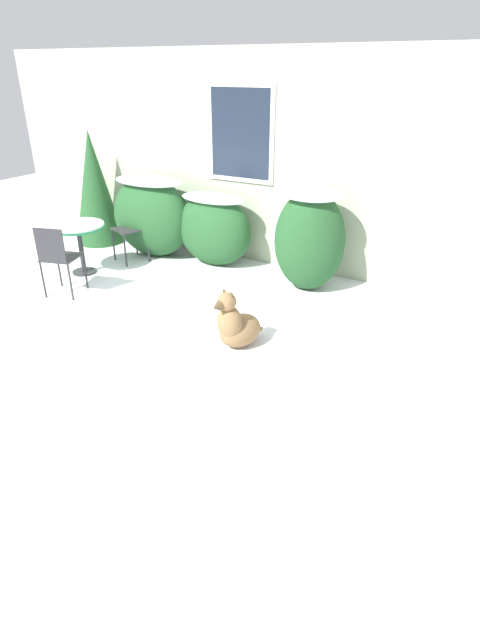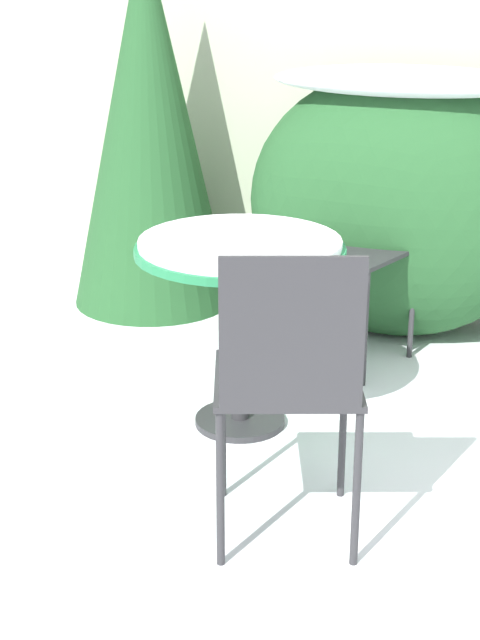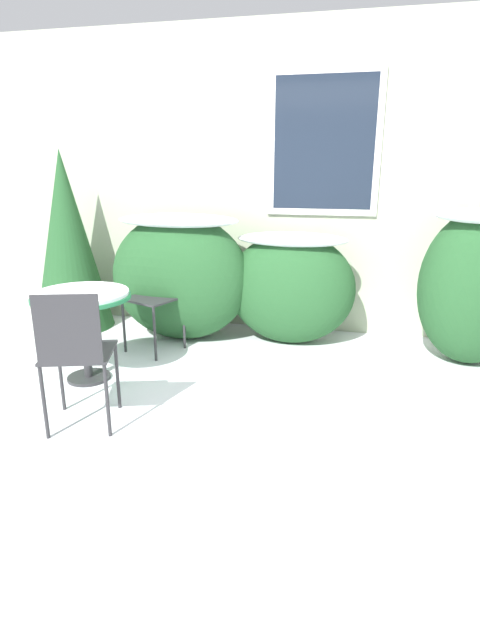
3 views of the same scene
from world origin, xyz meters
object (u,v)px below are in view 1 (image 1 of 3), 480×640
(patio_chair_near_table, at_px, (133,226))
(patio_table, at_px, (79,232))
(patio_chair_far_side, at_px, (58,256))
(dog, at_px, (236,326))

(patio_chair_near_table, bearing_deg, patio_table, -88.74)
(patio_chair_near_table, bearing_deg, patio_chair_far_side, -65.93)
(patio_chair_far_side, xyz_separation_m, dog, (2.64, -0.05, -0.29))
(patio_table, xyz_separation_m, patio_chair_near_table, (0.30, 0.80, -0.08))
(patio_table, xyz_separation_m, dog, (3.01, -0.77, -0.37))
(patio_chair_near_table, xyz_separation_m, patio_chair_far_side, (0.06, -1.52, 0.00))
(patio_table, distance_m, patio_chair_far_side, 0.81)
(patio_table, relative_size, dog, 1.05)
(patio_table, relative_size, patio_chair_far_side, 0.80)
(dog, bearing_deg, patio_chair_far_side, -164.20)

